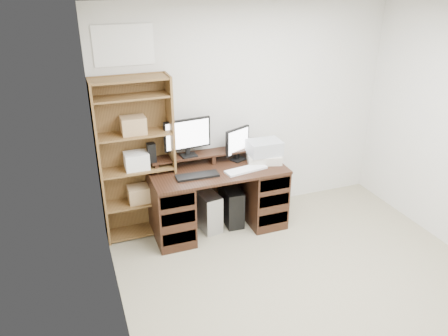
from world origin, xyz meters
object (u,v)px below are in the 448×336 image
monitor_small (237,143)px  bookshelf (136,158)px  monitor_wide (187,136)px  desk (218,197)px  printer (264,158)px  tower_silver (206,209)px  tower_black (231,205)px

monitor_small → bookshelf: 1.15m
bookshelf → monitor_wide: bearing=-1.0°
desk → monitor_wide: bearing=143.4°
monitor_small → bookshelf: size_ratio=0.21×
monitor_wide → printer: (0.84, -0.20, -0.31)m
monitor_small → bookshelf: bookshelf is taller
monitor_small → tower_silver: 0.85m
printer → tower_black: (-0.38, 0.06, -0.57)m
printer → tower_silver: size_ratio=0.83×
tower_silver → bookshelf: bookshelf is taller
bookshelf → desk: bearing=-14.1°
monitor_small → tower_silver: monitor_small is taller
tower_silver → bookshelf: (-0.73, 0.16, 0.69)m
tower_silver → tower_black: (0.31, 0.01, -0.00)m
monitor_small → desk: bearing=-176.6°
desk → printer: 0.70m
desk → bookshelf: bearing=165.9°
monitor_small → printer: bearing=-55.2°
desk → tower_silver: 0.21m
monitor_wide → monitor_small: size_ratio=1.39×
monitor_small → printer: 0.35m
desk → printer: (0.57, 0.00, 0.41)m
printer → tower_black: printer is taller
bookshelf → tower_silver: bearing=-12.4°
desk → bookshelf: bookshelf is taller
printer → bookshelf: (-1.42, 0.21, 0.12)m
monitor_small → tower_black: bearing=-163.3°
monitor_wide → tower_silver: bearing=-50.0°
printer → desk: bearing=-163.8°
monitor_wide → tower_silver: (0.15, -0.15, -0.88)m
monitor_small → printer: (0.26, -0.16, -0.16)m
monitor_small → tower_silver: size_ratio=0.85×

